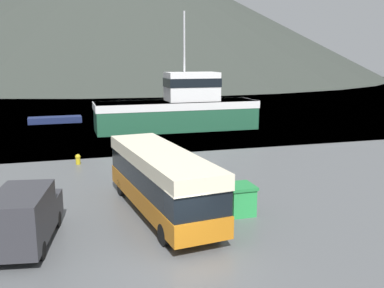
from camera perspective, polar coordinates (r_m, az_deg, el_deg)
name	(u,v)px	position (r m, az deg, el deg)	size (l,w,h in m)	color
ground_plane	(181,264)	(16.35, -1.47, -15.65)	(400.00, 400.00, 0.00)	#515456
water_surface	(76,80)	(152.51, -15.22, 8.20)	(240.00, 240.00, 0.00)	#475B6B
hill_backdrop	(119,10)	(186.31, -9.74, 17.19)	(207.82, 207.82, 53.53)	#2D332D
tour_bus	(161,178)	(20.70, -4.17, -4.59)	(3.69, 10.28, 3.08)	#B26614
delivery_van	(25,216)	(18.51, -21.36, -8.91)	(2.77, 5.45, 2.38)	#2D2D33
fishing_boat	(179,108)	(45.05, -1.69, 4.82)	(16.97, 4.65, 12.11)	#1E5138
storage_bin	(240,199)	(20.95, 6.42, -7.30)	(1.29, 1.48, 1.46)	green
small_boat	(55,120)	(52.51, -17.79, 3.09)	(6.03, 2.15, 0.70)	#19234C
mooring_bollard	(78,159)	(31.46, -14.97, -1.93)	(0.38, 0.38, 0.74)	#B29919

